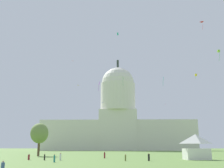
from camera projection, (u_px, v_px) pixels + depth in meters
name	position (u px, v px, depth m)	size (l,w,h in m)	color
capitol_building	(118.00, 120.00, 214.05)	(117.72, 27.37, 72.00)	silver
event_tent	(196.00, 147.00, 68.77)	(6.77, 5.05, 6.27)	white
tree_west_mid	(39.00, 133.00, 93.65)	(8.50, 8.50, 11.00)	brown
person_black_lawn_far_left	(149.00, 157.00, 62.79)	(0.62, 0.62, 1.73)	black
person_black_deep_crowd	(45.00, 157.00, 65.36)	(0.40, 0.40, 1.58)	black
person_olive_mid_left	(125.00, 158.00, 62.35)	(0.34, 0.34, 1.57)	olive
person_maroon_front_right	(29.00, 157.00, 66.84)	(0.62, 0.62, 1.46)	maroon
person_white_front_left	(60.00, 157.00, 64.87)	(0.51, 0.51, 1.78)	silver
person_teal_lawn_far_right	(54.00, 159.00, 57.22)	(0.49, 0.49, 1.67)	#1E757A
person_maroon_front_center	(105.00, 155.00, 76.53)	(0.50, 0.50, 1.76)	maroon
kite_cyan_mid	(163.00, 79.00, 95.51)	(0.43, 0.84, 3.27)	#33BCDB
kite_turquoise_high	(118.00, 34.00, 140.05)	(0.86, 1.21, 1.48)	teal
kite_violet_mid	(99.00, 84.00, 90.72)	(0.46, 0.93, 3.12)	purple
kite_magenta_mid	(166.00, 105.00, 171.97)	(0.71, 1.67, 0.11)	#D1339E
kite_pink_high	(73.00, 61.00, 183.58)	(1.61, 1.35, 0.14)	pink
kite_red_high	(202.00, 24.00, 99.66)	(1.41, 1.25, 2.64)	red
kite_lime_high	(219.00, 51.00, 96.90)	(0.77, 0.78, 4.24)	#8CD133
kite_gold_high	(78.00, 86.00, 200.97)	(1.68, 1.57, 0.17)	gold
kite_green_mid	(123.00, 79.00, 117.74)	(0.64, 1.17, 4.14)	green
kite_blue_mid	(103.00, 103.00, 195.58)	(1.30, 1.24, 0.15)	blue
kite_yellow_high	(196.00, 75.00, 140.70)	(0.89, 0.96, 2.90)	yellow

